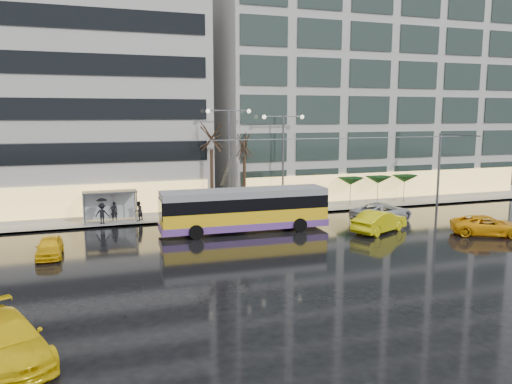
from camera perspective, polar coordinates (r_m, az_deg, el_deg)
name	(u,v)px	position (r m, az deg, el deg)	size (l,w,h in m)	color
ground	(244,248)	(33.14, -1.32, -6.40)	(140.00, 140.00, 0.00)	black
sidewalk	(220,208)	(46.80, -4.10, -1.81)	(80.00, 10.00, 0.15)	gray
kerb	(235,218)	(42.12, -2.40, -3.00)	(80.00, 0.10, 0.15)	slate
building_left	(7,87)	(50.01, -26.59, 10.72)	(34.00, 14.00, 22.00)	#B2B0AA
building_right	(357,78)	(57.28, 11.52, 12.62)	(32.00, 14.00, 25.00)	#B2B0AA
trolleybus	(245,211)	(37.33, -1.30, -2.18)	(12.60, 5.05, 5.81)	yellow
catenary	(227,171)	(40.13, -3.36, 2.45)	(42.24, 5.12, 7.00)	#595B60
bus_shelter	(105,200)	(41.78, -16.87, -0.84)	(4.20, 1.60, 2.51)	#595B60
street_lamp_near	(229,147)	(42.99, -3.11, 5.20)	(3.96, 0.36, 9.03)	#595B60
street_lamp_far	(283,149)	(44.61, 3.12, 4.98)	(3.96, 0.36, 8.53)	#595B60
tree_a	(211,134)	(42.75, -5.14, 6.63)	(3.20, 3.20, 8.40)	black
tree_b	(244,141)	(43.77, -1.35, 5.82)	(3.20, 3.20, 7.70)	black
parasol_a	(351,181)	(48.13, 10.76, 1.21)	(2.50, 2.50, 2.65)	#595B60
parasol_b	(378,180)	(49.67, 13.78, 1.35)	(2.50, 2.50, 2.65)	#595B60
parasol_c	(404,179)	(51.33, 16.61, 1.47)	(2.50, 2.50, 2.65)	#595B60
taxi_a	(49,247)	(33.50, -22.53, -5.80)	(1.50, 3.72, 1.27)	yellow
taxi_b	(379,221)	(38.41, 13.93, -3.28)	(1.74, 4.98, 1.64)	yellow
taxi_c	(488,226)	(40.09, 24.97, -3.51)	(2.35, 5.09, 1.42)	#FEAD0D
taxi_d	(6,340)	(20.52, -26.70, -14.87)	(2.22, 5.45, 1.58)	yellow
sedan_silver	(382,212)	(42.37, 14.20, -2.22)	(2.57, 5.57, 1.55)	silver
pedestrian_a	(114,203)	(42.09, -15.94, -1.19)	(1.01, 1.03, 2.19)	black
pedestrian_b	(139,211)	(41.73, -13.28, -2.12)	(0.98, 0.97, 1.60)	black
pedestrian_c	(102,210)	(41.09, -17.19, -2.00)	(1.20, 1.01, 2.11)	black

